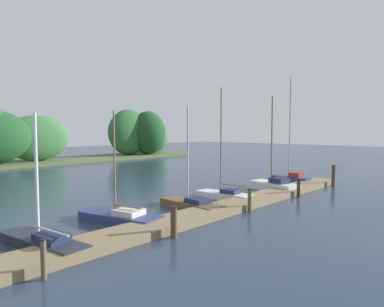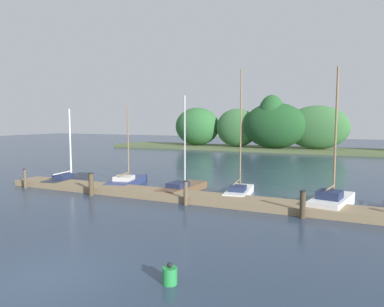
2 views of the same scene
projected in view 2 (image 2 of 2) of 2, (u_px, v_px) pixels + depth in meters
name	position (u px, v px, depth m)	size (l,w,h in m)	color
ground	(43.00, 280.00, 9.26)	(160.00, 160.00, 0.00)	#28384C
dock_pier	(197.00, 198.00, 18.32)	(24.81, 1.80, 0.35)	#847051
far_shore	(328.00, 129.00, 45.45)	(54.30, 8.32, 7.59)	#56663D
sailboat_0	(70.00, 178.00, 23.73)	(1.64, 4.51, 4.93)	#232833
sailboat_1	(128.00, 181.00, 22.95)	(2.31, 4.50, 5.20)	navy
sailboat_2	(183.00, 187.00, 20.65)	(1.55, 4.33, 5.60)	brown
sailboat_3	(239.00, 190.00, 19.53)	(1.49, 3.80, 6.93)	white
sailboat_4	(332.00, 200.00, 16.82)	(2.01, 4.01, 6.68)	white
mooring_piling_0	(25.00, 178.00, 21.77)	(0.19, 0.19, 1.20)	brown
mooring_piling_1	(91.00, 184.00, 19.59)	(0.30, 0.30, 1.28)	#4C3D28
mooring_piling_2	(186.00, 193.00, 17.40)	(0.23, 0.23, 1.21)	brown
mooring_piling_3	(303.00, 204.00, 15.02)	(0.27, 0.27, 1.20)	#3D3323
channel_buoy_0	(170.00, 275.00, 9.02)	(0.39, 0.39, 0.57)	#23843D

